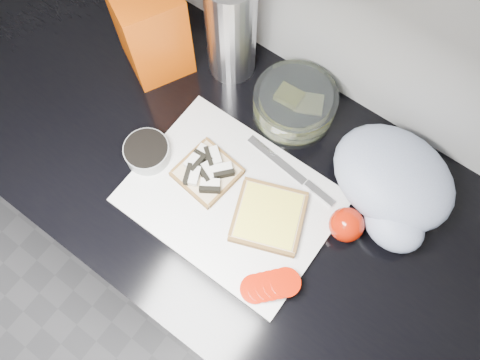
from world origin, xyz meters
name	(u,v)px	position (x,y,z in m)	size (l,w,h in m)	color
base_cabinet	(249,243)	(0.00, 1.20, 0.43)	(3.50, 0.60, 0.86)	black
countertop	(253,191)	(0.00, 1.20, 0.88)	(3.50, 0.64, 0.04)	black
cutting_board	(231,199)	(-0.02, 1.15, 0.91)	(0.40, 0.30, 0.01)	silver
bread_left	(207,171)	(-0.09, 1.17, 0.92)	(0.13, 0.13, 0.04)	#CEB891
bread_right	(269,217)	(0.06, 1.16, 0.92)	(0.18, 0.18, 0.02)	#CEB891
tomato_slices	(270,286)	(0.14, 1.05, 0.92)	(0.11, 0.11, 0.02)	#B51804
knife	(301,179)	(0.07, 1.27, 0.92)	(0.22, 0.04, 0.01)	#BABABF
seed_tub	(148,152)	(-0.21, 1.13, 0.93)	(0.09, 0.09, 0.05)	#929796
tub_lid	(206,129)	(-0.16, 1.25, 0.90)	(0.10, 0.10, 0.01)	silver
glass_bowl	(294,105)	(-0.03, 1.39, 0.94)	(0.18, 0.18, 0.07)	silver
bread_bag	(151,28)	(-0.36, 1.33, 1.01)	(0.14, 0.13, 0.22)	#D13B03
steel_canister	(231,29)	(-0.21, 1.42, 1.02)	(0.10, 0.10, 0.25)	silver
grocery_bag	(393,183)	(0.23, 1.35, 0.95)	(0.27, 0.25, 0.11)	#ADBED5
whole_tomatoes	(346,225)	(0.20, 1.23, 0.93)	(0.07, 0.07, 0.07)	#B51804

